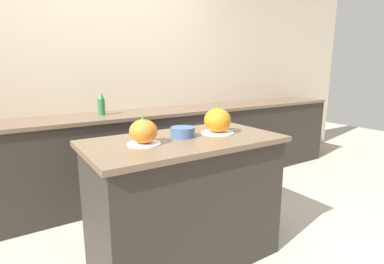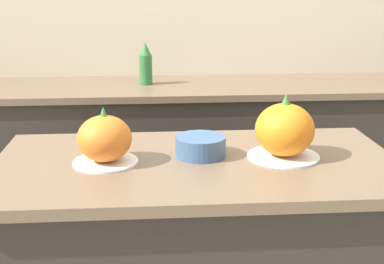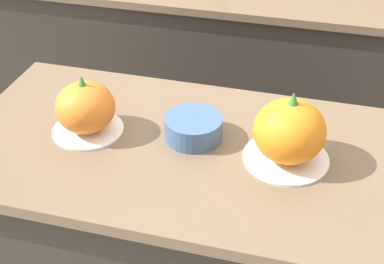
{
  "view_description": "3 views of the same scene",
  "coord_description": "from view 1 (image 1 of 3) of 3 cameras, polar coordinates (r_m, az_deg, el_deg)",
  "views": [
    {
      "loc": [
        -1.01,
        -1.65,
        1.35
      ],
      "look_at": [
        0.04,
        -0.03,
        0.94
      ],
      "focal_mm": 28.0,
      "sensor_mm": 36.0,
      "label": 1
    },
    {
      "loc": [
        -0.14,
        -1.62,
        1.46
      ],
      "look_at": [
        -0.02,
        -0.03,
        1.0
      ],
      "focal_mm": 50.0,
      "sensor_mm": 36.0,
      "label": 2
    },
    {
      "loc": [
        0.33,
        -1.16,
        1.8
      ],
      "look_at": [
        0.02,
        0.03,
        0.92
      ],
      "focal_mm": 50.0,
      "sensor_mm": 36.0,
      "label": 3
    }
  ],
  "objects": [
    {
      "name": "ground_plane",
      "position": [
        2.36,
        -1.34,
        -22.8
      ],
      "size": [
        12.0,
        12.0,
        0.0
      ],
      "primitive_type": "plane",
      "color": "#BCB29E"
    },
    {
      "name": "wall_back",
      "position": [
        3.39,
        -15.82,
        9.92
      ],
      "size": [
        8.0,
        0.06,
        2.5
      ],
      "color": "beige",
      "rests_on": "ground_plane"
    },
    {
      "name": "kitchen_island",
      "position": [
        2.14,
        -1.4,
        -12.88
      ],
      "size": [
        1.31,
        0.7,
        0.89
      ],
      "color": "#2D2823",
      "rests_on": "ground_plane"
    },
    {
      "name": "back_counter",
      "position": [
        3.2,
        -13.23,
        -4.57
      ],
      "size": [
        6.0,
        0.6,
        0.9
      ],
      "color": "#2D2823",
      "rests_on": "ground_plane"
    },
    {
      "name": "pumpkin_cake_left",
      "position": [
        1.84,
        -9.24,
        -0.04
      ],
      "size": [
        0.21,
        0.21,
        0.18
      ],
      "color": "white",
      "rests_on": "kitchen_island"
    },
    {
      "name": "pumpkin_cake_right",
      "position": [
        2.14,
        4.88,
        2.1
      ],
      "size": [
        0.23,
        0.23,
        0.21
      ],
      "color": "white",
      "rests_on": "kitchen_island"
    },
    {
      "name": "bottle_tall",
      "position": [
        3.07,
        -16.92,
        5.14
      ],
      "size": [
        0.07,
        0.07,
        0.23
      ],
      "color": "#2D6B38",
      "rests_on": "back_counter"
    },
    {
      "name": "mixing_bowl",
      "position": [
        2.03,
        -1.79,
        -0.0
      ],
      "size": [
        0.17,
        0.17,
        0.07
      ],
      "color": "#3D5B84",
      "rests_on": "kitchen_island"
    }
  ]
}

